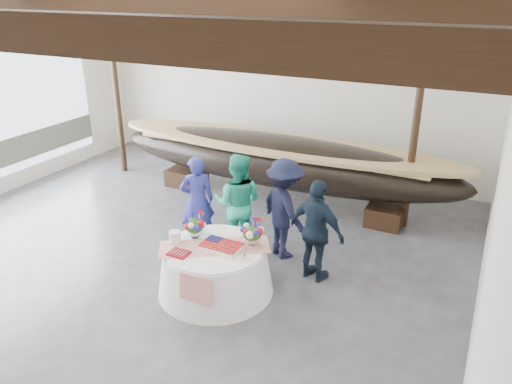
% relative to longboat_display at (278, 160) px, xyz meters
% --- Properties ---
extents(floor, '(10.00, 12.00, 0.01)m').
position_rel_longboat_display_xyz_m(floor, '(-0.78, -4.04, -0.95)').
color(floor, '#3D3D42').
rests_on(floor, ground).
extents(wall_back, '(10.00, 0.02, 4.50)m').
position_rel_longboat_display_xyz_m(wall_back, '(-0.78, 1.96, 1.30)').
color(wall_back, silver).
rests_on(wall_back, ground).
extents(wall_right, '(0.02, 12.00, 4.50)m').
position_rel_longboat_display_xyz_m(wall_right, '(4.22, -4.04, 1.30)').
color(wall_right, silver).
rests_on(wall_right, ground).
extents(pavilion_structure, '(9.80, 11.76, 4.50)m').
position_rel_longboat_display_xyz_m(pavilion_structure, '(-0.78, -3.33, 3.06)').
color(pavilion_structure, black).
rests_on(pavilion_structure, ground).
extents(longboat_display, '(7.90, 1.58, 1.48)m').
position_rel_longboat_display_xyz_m(longboat_display, '(0.00, 0.00, 0.00)').
color(longboat_display, black).
rests_on(longboat_display, ground).
extents(banquet_table, '(1.79, 1.79, 0.77)m').
position_rel_longboat_display_xyz_m(banquet_table, '(0.55, -3.58, -0.56)').
color(banquet_table, white).
rests_on(banquet_table, ground).
extents(tabletop_items, '(1.68, 1.35, 0.40)m').
position_rel_longboat_display_xyz_m(tabletop_items, '(0.52, -3.43, -0.03)').
color(tabletop_items, red).
rests_on(tabletop_items, banquet_table).
extents(guest_woman_blue, '(0.72, 0.69, 1.67)m').
position_rel_longboat_display_xyz_m(guest_woman_blue, '(-0.54, -2.35, -0.11)').
color(guest_woman_blue, navy).
rests_on(guest_woman_blue, ground).
extents(guest_woman_teal, '(1.02, 0.88, 1.80)m').
position_rel_longboat_display_xyz_m(guest_woman_teal, '(0.24, -2.25, -0.05)').
color(guest_woman_teal, '#20A887').
rests_on(guest_woman_teal, ground).
extents(guest_man_left, '(1.32, 1.18, 1.78)m').
position_rel_longboat_display_xyz_m(guest_man_left, '(1.06, -2.09, -0.06)').
color(guest_man_left, black).
rests_on(guest_man_left, ground).
extents(guest_man_right, '(1.07, 0.68, 1.70)m').
position_rel_longboat_display_xyz_m(guest_man_right, '(1.81, -2.56, -0.10)').
color(guest_man_right, black).
rests_on(guest_man_right, ground).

